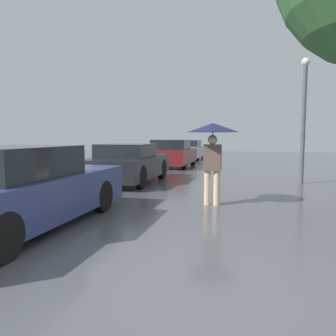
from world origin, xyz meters
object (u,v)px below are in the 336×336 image
Objects in this scene: parked_car_farthest at (188,150)px; street_lamp at (304,112)px; parked_car_third at (172,154)px; parked_car_nearest at (19,190)px; parked_car_second at (128,164)px; pedestrian at (213,138)px.

parked_car_farthest is 1.06× the size of street_lamp.
parked_car_farthest is (-0.16, 5.23, -0.03)m from parked_car_third.
parked_car_nearest is at bearing -129.06° from street_lamp.
parked_car_nearest is 1.14× the size of street_lamp.
parked_car_third is 7.31m from street_lamp.
parked_car_second reaches higher than parked_car_farthest.
parked_car_nearest is at bearing -89.09° from parked_car_farthest.
parked_car_farthest is (-0.06, 10.97, -0.00)m from parked_car_second.
parked_car_third is (-0.10, 11.17, 0.00)m from parked_car_nearest.
parked_car_farthest is (-0.26, 16.40, -0.03)m from parked_car_nearest.
pedestrian reaches higher than parked_car_second.
parked_car_second is at bearing 136.09° from pedestrian.
parked_car_second is 0.93× the size of parked_car_farthest.
pedestrian is 9.15m from parked_car_third.
parked_car_second is 0.99× the size of street_lamp.
parked_car_second is at bearing -170.02° from street_lamp.
street_lamp is at bearing 58.38° from pedestrian.
parked_car_third is at bearing -88.22° from parked_car_farthest.
pedestrian reaches higher than parked_car_nearest.
street_lamp is (5.44, -10.02, 1.63)m from parked_car_farthest.
pedestrian is 0.46× the size of parked_car_second.
parked_car_third is at bearing 137.76° from street_lamp.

